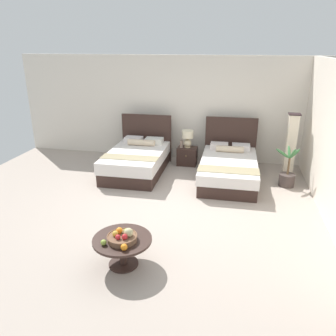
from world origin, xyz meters
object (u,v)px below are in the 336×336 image
loose_orange (124,247)px  nightstand (187,156)px  coffee_table (123,245)px  fruit_bowl (123,237)px  bed_near_corner (229,167)px  potted_palm (287,176)px  bed_near_window (137,160)px  table_lamp (188,137)px  loose_apple (104,242)px  vase (181,144)px  floor_lamp_corner (291,146)px

loose_orange → nightstand: bearing=88.7°
coffee_table → fruit_bowl: (0.03, -0.05, 0.16)m
bed_near_corner → nightstand: bed_near_corner is taller
coffee_table → potted_palm: size_ratio=0.86×
loose_orange → bed_near_window: bearing=104.6°
potted_palm → table_lamp: bearing=158.2°
bed_near_corner → loose_apple: (-1.48, -3.72, 0.18)m
vase → floor_lamp_corner: size_ratio=0.13×
vase → floor_lamp_corner: floor_lamp_corner is taller
bed_near_corner → fruit_bowl: 3.79m
vase → potted_palm: size_ratio=0.20×
bed_near_window → table_lamp: bearing=36.5°
bed_near_corner → fruit_bowl: (-1.27, -3.57, 0.20)m
bed_near_window → table_lamp: (1.09, 0.80, 0.40)m
table_lamp → vase: (-0.15, -0.06, -0.17)m
bed_near_window → loose_orange: bearing=-75.4°
floor_lamp_corner → loose_orange: bearing=-120.7°
bed_near_window → vase: 1.22m
vase → potted_palm: potted_palm is taller
bed_near_corner → bed_near_window: bearing=-179.7°
vase → bed_near_corner: bearing=-31.0°
bed_near_corner → loose_orange: bed_near_corner is taller
nightstand → fruit_bowl: size_ratio=1.19×
loose_apple → loose_orange: bearing=-10.2°
nightstand → coffee_table: 4.30m
bed_near_corner → loose_apple: bearing=-111.7°
bed_near_corner → loose_orange: size_ratio=25.27×
loose_apple → floor_lamp_corner: bearing=56.1°
loose_orange → potted_palm: 4.39m
loose_apple → nightstand: bearing=84.8°
vase → fruit_bowl: bearing=-90.7°
table_lamp → bed_near_window: bearing=-143.5°
nightstand → loose_orange: 4.56m
bed_near_corner → floor_lamp_corner: bearing=19.6°
bed_near_corner → loose_apple: size_ratio=28.26×
fruit_bowl → floor_lamp_corner: bearing=57.1°
table_lamp → loose_orange: table_lamp is taller
bed_near_corner → fruit_bowl: bearing=-109.6°
nightstand → potted_palm: potted_palm is taller
floor_lamp_corner → loose_apple: bearing=-123.9°
coffee_table → potted_palm: (2.56, 3.38, -0.10)m
potted_palm → vase: bearing=160.6°
vase → loose_apple: (-0.26, -4.46, -0.08)m
nightstand → table_lamp: bearing=90.0°
fruit_bowl → loose_orange: 0.23m
bed_near_window → potted_palm: (3.42, -0.13, -0.08)m
table_lamp → vase: size_ratio=2.29×
vase → coffee_table: size_ratio=0.24×
coffee_table → loose_orange: bearing=-65.3°
nightstand → coffee_table: size_ratio=0.60×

